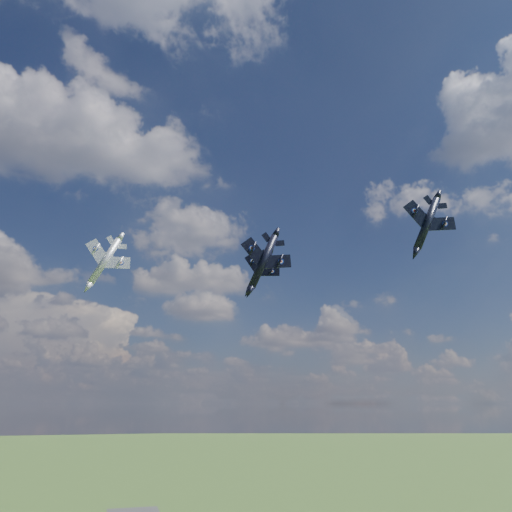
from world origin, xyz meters
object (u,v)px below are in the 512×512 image
object	(u,v)px
jet_right_navy	(427,223)
jet_left_silver	(105,261)
jet_high_navy	(260,271)
jet_lead_navy	(264,261)

from	to	relation	value
jet_right_navy	jet_left_silver	world-z (taller)	jet_right_navy
jet_right_navy	jet_high_navy	xyz separation A→B (m)	(-15.80, 38.21, 1.03)
jet_right_navy	jet_left_silver	xyz separation A→B (m)	(-48.07, 33.00, -0.79)
jet_right_navy	jet_high_navy	distance (m)	41.36
jet_lead_navy	jet_left_silver	world-z (taller)	jet_left_silver
jet_left_silver	jet_right_navy	bearing A→B (deg)	-32.44
jet_lead_navy	jet_right_navy	size ratio (longest dim) A/B	1.19
jet_lead_navy	jet_left_silver	bearing A→B (deg)	171.03
jet_lead_navy	jet_high_navy	bearing A→B (deg)	87.11
jet_lead_navy	jet_left_silver	distance (m)	30.23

